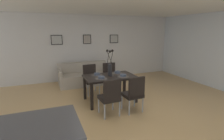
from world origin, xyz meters
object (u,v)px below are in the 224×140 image
object	(u,v)px
dining_table	(110,79)
framed_picture_right	(114,39)
dining_chair_near_right	(91,78)
framed_picture_left	(57,40)
dining_chair_far_right	(110,75)
bowl_near_left	(101,77)
bowl_far_right	(117,72)
sofa	(85,77)
dining_chair_near_left	(110,95)
dining_chair_far_left	(134,92)
framed_picture_center	(87,39)
centerpiece_vase	(110,66)
bowl_near_right	(97,74)
bowl_far_left	(123,75)

from	to	relation	value
dining_table	framed_picture_right	distance (m)	2.98
dining_chair_near_right	framed_picture_left	distance (m)	2.22
dining_table	dining_chair_near_right	size ratio (longest dim) A/B	1.52
dining_chair_far_right	bowl_near_left	bearing A→B (deg)	-121.36
bowl_far_right	sofa	xyz separation A→B (m)	(-0.62, 1.67, -0.50)
sofa	dining_chair_near_left	bearing A→B (deg)	-90.31
dining_chair_far_left	framed_picture_center	world-z (taller)	framed_picture_center
centerpiece_vase	bowl_near_right	size ratio (longest dim) A/B	4.32
dining_chair_far_right	sofa	bearing A→B (deg)	122.60
dining_table	dining_chair_near_left	size ratio (longest dim) A/B	1.52
bowl_near_left	bowl_far_left	world-z (taller)	same
dining_chair_near_right	bowl_far_left	bearing A→B (deg)	-57.85
dining_chair_near_left	sofa	size ratio (longest dim) A/B	0.49
centerpiece_vase	framed_picture_center	bearing A→B (deg)	90.02
bowl_near_right	bowl_far_left	world-z (taller)	same
framed_picture_left	centerpiece_vase	bearing A→B (deg)	-65.41
dining_chair_near_right	bowl_far_left	xyz separation A→B (m)	(0.65, -1.04, 0.27)
bowl_near_left	framed_picture_right	world-z (taller)	framed_picture_right
centerpiece_vase	bowl_near_right	distance (m)	0.45
bowl_near_left	bowl_near_right	world-z (taller)	same
framed_picture_left	framed_picture_center	size ratio (longest dim) A/B	1.13
dining_chair_far_right	bowl_near_left	distance (m)	1.28
dining_chair_far_right	framed_picture_center	bearing A→B (deg)	101.23
dining_chair_near_right	framed_picture_center	world-z (taller)	framed_picture_center
dining_chair_near_right	centerpiece_vase	size ratio (longest dim) A/B	1.25
dining_chair_near_left	dining_chair_far_right	xyz separation A→B (m)	(0.66, 1.73, 0.00)
bowl_near_right	bowl_far_right	bearing A→B (deg)	0.00
bowl_far_right	framed_picture_right	xyz separation A→B (m)	(0.85, 2.36, 0.86)
bowl_far_left	bowl_far_right	bearing A→B (deg)	90.00
dining_chair_far_left	dining_chair_far_right	xyz separation A→B (m)	(0.04, 1.75, 0.00)
centerpiece_vase	bowl_near_right	bearing A→B (deg)	147.85
dining_chair_far_left	bowl_far_left	distance (m)	0.73
dining_chair_far_right	framed_picture_left	size ratio (longest dim) A/B	2.21
bowl_near_left	dining_chair_far_left	bearing A→B (deg)	-48.19
bowl_near_left	sofa	xyz separation A→B (m)	(0.01, 2.07, -0.50)
bowl_far_left	framed_picture_right	size ratio (longest dim) A/B	0.46
dining_chair_near_left	dining_chair_far_right	world-z (taller)	same
centerpiece_vase	bowl_near_left	bearing A→B (deg)	-147.51
dining_chair_far_right	sofa	distance (m)	1.21
dining_chair_far_right	bowl_far_left	size ratio (longest dim) A/B	5.41
dining_chair_far_right	framed_picture_left	bearing A→B (deg)	131.67
bowl_near_left	dining_chair_far_right	bearing A→B (deg)	58.64
centerpiece_vase	framed_picture_right	size ratio (longest dim) A/B	1.97
dining_table	dining_chair_far_left	bearing A→B (deg)	-71.61
dining_chair_far_right	bowl_near_right	size ratio (longest dim) A/B	5.41
dining_chair_far_left	bowl_near_left	bearing A→B (deg)	131.81
dining_chair_far_left	bowl_near_right	size ratio (longest dim) A/B	5.41
dining_chair_far_left	dining_chair_far_right	size ratio (longest dim) A/B	1.00
dining_chair_near_right	centerpiece_vase	distance (m)	1.04
dining_chair_near_left	dining_chair_far_right	bearing A→B (deg)	69.21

